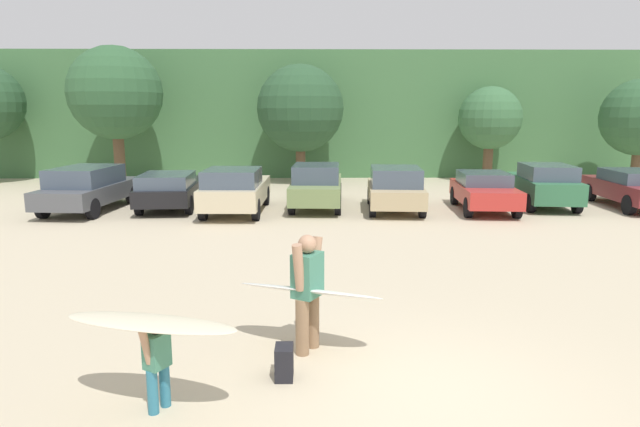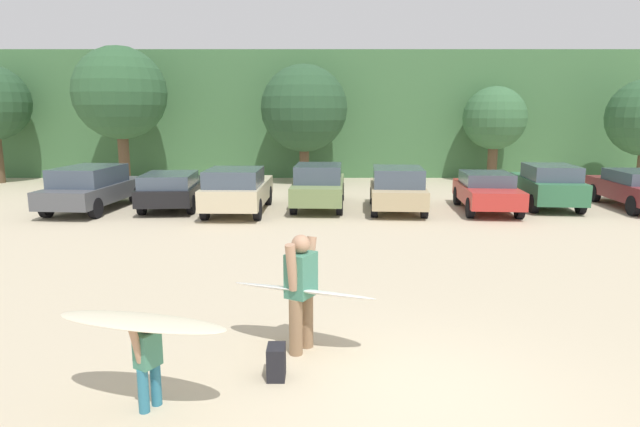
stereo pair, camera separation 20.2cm
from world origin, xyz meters
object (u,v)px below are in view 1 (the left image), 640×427
(parked_car_black, at_px, (171,188))
(parked_car_forest_green, at_px, (544,184))
(parked_car_olive_green, at_px, (317,185))
(backpack_dropped, at_px, (284,362))
(parked_car_champagne, at_px, (235,189))
(parked_car_tan, at_px, (395,188))
(person_adult, at_px, (307,286))
(person_child, at_px, (157,359))
(surfboard_white, at_px, (309,291))
(parked_car_maroon, at_px, (631,187))
(parked_car_red, at_px, (484,190))
(surfboard_cream, at_px, (150,323))
(parked_car_dark_gray, at_px, (88,187))

(parked_car_black, xyz_separation_m, parked_car_forest_green, (13.78, 0.08, 0.11))
(parked_car_olive_green, bearing_deg, backpack_dropped, -179.22)
(parked_car_champagne, bearing_deg, backpack_dropped, -167.92)
(parked_car_olive_green, height_order, parked_car_forest_green, parked_car_olive_green)
(backpack_dropped, bearing_deg, parked_car_tan, 75.02)
(parked_car_black, xyz_separation_m, backpack_dropped, (4.81, -13.10, -0.51))
(person_adult, xyz_separation_m, person_child, (-1.76, -1.62, -0.36))
(surfboard_white, bearing_deg, backpack_dropped, 90.20)
(parked_car_maroon, relative_size, person_child, 4.04)
(parked_car_olive_green, xyz_separation_m, parked_car_forest_green, (8.43, -0.01, 0.01))
(parked_car_olive_green, xyz_separation_m, backpack_dropped, (-0.54, -13.19, -0.60))
(person_adult, bearing_deg, surfboard_white, -80.52)
(parked_car_champagne, xyz_separation_m, parked_car_olive_green, (2.84, 1.10, -0.01))
(person_child, bearing_deg, parked_car_forest_green, -96.70)
(parked_car_champagne, height_order, surfboard_white, parked_car_champagne)
(parked_car_olive_green, relative_size, parked_car_tan, 1.15)
(parked_car_maroon, bearing_deg, person_adult, 138.68)
(parked_car_red, bearing_deg, person_adult, 156.57)
(parked_car_maroon, relative_size, surfboard_cream, 2.05)
(parked_car_olive_green, height_order, person_child, parked_car_olive_green)
(parked_car_champagne, distance_m, person_adult, 11.52)
(parked_car_dark_gray, bearing_deg, parked_car_forest_green, -83.19)
(parked_car_champagne, bearing_deg, parked_car_tan, -84.85)
(parked_car_tan, xyz_separation_m, parked_car_maroon, (8.78, 0.51, -0.06))
(parked_car_black, height_order, backpack_dropped, parked_car_black)
(parked_car_olive_green, relative_size, person_adult, 2.72)
(parked_car_black, distance_m, parked_car_forest_green, 13.78)
(parked_car_red, distance_m, person_adult, 13.14)
(parked_car_dark_gray, height_order, parked_car_tan, parked_car_dark_gray)
(parked_car_black, height_order, surfboard_cream, parked_car_black)
(parked_car_red, relative_size, surfboard_cream, 1.86)
(surfboard_white, distance_m, backpack_dropped, 1.20)
(person_adult, relative_size, person_child, 1.56)
(parked_car_black, distance_m, parked_car_champagne, 2.71)
(parked_car_forest_green, height_order, parked_car_maroon, parked_car_forest_green)
(parked_car_black, xyz_separation_m, parked_car_champagne, (2.51, -1.02, 0.11))
(backpack_dropped, bearing_deg, person_child, -152.30)
(person_adult, bearing_deg, parked_car_red, -88.09)
(parked_car_black, height_order, surfboard_white, parked_car_black)
(parked_car_black, distance_m, parked_car_red, 11.34)
(parked_car_olive_green, distance_m, person_adult, 12.33)
(person_child, distance_m, backpack_dropped, 1.69)
(parked_car_dark_gray, relative_size, surfboard_white, 2.13)
(parked_car_tan, xyz_separation_m, person_adult, (-3.03, -11.60, 0.18))
(person_adult, distance_m, backpack_dropped, 1.20)
(parked_car_red, bearing_deg, parked_car_tan, 94.45)
(parked_car_dark_gray, relative_size, person_child, 4.33)
(parked_car_olive_green, bearing_deg, parked_car_forest_green, -86.92)
(parked_car_forest_green, bearing_deg, backpack_dropped, 151.87)
(parked_car_champagne, bearing_deg, person_adult, -165.62)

